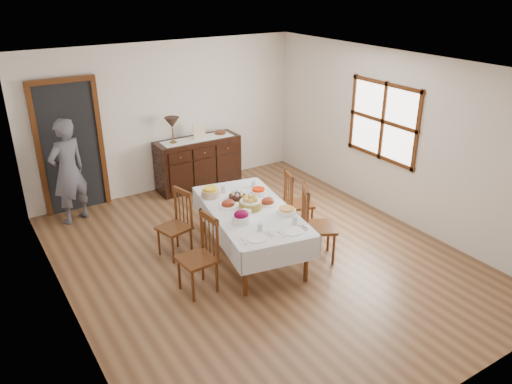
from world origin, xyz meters
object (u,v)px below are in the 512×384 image
dining_table (250,215)px  chair_left_near (201,254)px  chair_right_near (315,223)px  table_lamp (172,123)px  sideboard (198,163)px  person (68,168)px  chair_left_far (177,223)px  chair_right_far (296,201)px

dining_table → chair_left_near: (-0.94, -0.38, -0.12)m
chair_right_near → table_lamp: bearing=40.5°
dining_table → chair_left_near: size_ratio=2.21×
sideboard → person: size_ratio=0.86×
sideboard → chair_right_near: bearing=-86.3°
chair_left_near → chair_left_far: chair_left_near is taller
chair_left_far → chair_right_far: 1.84m
chair_left_far → table_lamp: (0.87, 2.01, 0.80)m
chair_left_far → person: person is taller
table_lamp → person: bearing=-174.1°
chair_left_near → chair_right_far: (1.93, 0.67, -0.03)m
dining_table → person: bearing=137.1°
dining_table → chair_right_near: 0.88m
chair_left_near → chair_right_far: size_ratio=1.07×
chair_left_near → chair_right_far: bearing=104.7°
chair_left_near → sideboard: chair_left_near is taller
sideboard → chair_right_far: bearing=-77.9°
dining_table → chair_right_near: bearing=-27.7°
person → dining_table: bearing=102.5°
person → table_lamp: bearing=161.4°
chair_right_near → table_lamp: table_lamp is taller
chair_right_near → sideboard: size_ratio=0.69×
dining_table → sideboard: sideboard is taller
chair_left_far → sideboard: (1.33, 2.02, -0.02)m
dining_table → person: size_ratio=1.24×
chair_left_near → person: 2.93m
dining_table → chair_right_far: size_ratio=2.37×
chair_left_near → sideboard: 3.30m
chair_left_near → person: (-0.85, 2.77, 0.39)m
sideboard → chair_left_far: bearing=-123.3°
chair_right_far → chair_left_near: bearing=126.0°
dining_table → person: (-1.80, 2.39, 0.27)m
chair_left_far → chair_right_far: bearing=66.9°
chair_right_near → chair_right_far: size_ratio=1.14×
chair_left_near → table_lamp: table_lamp is taller
chair_right_near → person: person is taller
sideboard → table_lamp: (-0.46, -0.01, 0.81)m
person → chair_left_near: bearing=82.6°
chair_right_far → sideboard: 2.36m
person → sideboard: bearing=160.6°
dining_table → sideboard: (0.49, 2.59, -0.16)m
table_lamp → chair_right_far: bearing=-67.4°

